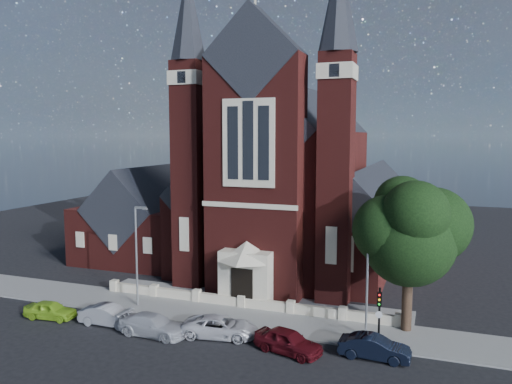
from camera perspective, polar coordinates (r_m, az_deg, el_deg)
ground at (r=48.20m, az=2.19°, el=-9.92°), size 120.00×120.00×0.00m
pavement_strip at (r=38.84m, az=-2.71°, el=-14.02°), size 60.00×5.00×0.12m
forecourt_paving at (r=42.34m, az=-0.57°, el=-12.26°), size 26.00×3.00×0.14m
forecourt_wall at (r=40.58m, az=-1.59°, el=-13.10°), size 24.00×0.40×0.90m
church at (r=54.13m, az=4.81°, el=0.71°), size 20.01×34.90×29.20m
parish_hall at (r=56.67m, az=-12.44°, el=-3.42°), size 12.00×12.20×10.24m
street_tree at (r=35.40m, az=17.26°, el=-4.62°), size 6.40×6.60×10.70m
street_lamp_left at (r=40.71m, az=-13.42°, el=-6.47°), size 1.16×0.22×8.09m
street_lamp_right at (r=34.47m, az=12.77°, el=-8.82°), size 1.16×0.22×8.09m
traffic_signal at (r=33.47m, az=13.91°, el=-12.93°), size 0.28×0.42×4.00m
car_lime_van at (r=41.12m, az=-22.44°, el=-12.35°), size 4.06×2.00×1.33m
car_silver_a at (r=38.44m, az=-16.45°, el=-13.36°), size 4.43×1.65×1.45m
car_silver_b at (r=35.91m, az=-11.69°, el=-14.67°), size 5.03×2.18×1.44m
car_white_suv at (r=35.07m, az=-4.10°, el=-15.10°), size 5.41×3.17×1.41m
car_dark_red at (r=32.69m, az=3.68°, el=-16.65°), size 4.79×2.97×1.52m
car_navy at (r=32.71m, az=13.39°, el=-16.90°), size 4.37×1.64×1.42m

